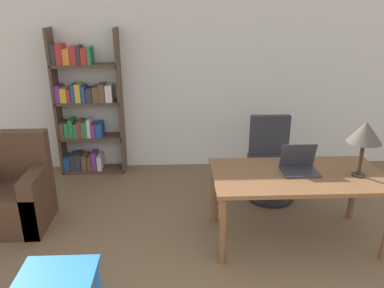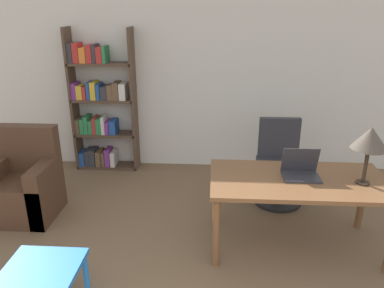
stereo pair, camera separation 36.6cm
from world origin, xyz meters
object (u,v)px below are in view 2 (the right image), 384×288
office_chair (279,166)px  table_lamp (370,139)px  laptop (301,170)px  armchair (24,187)px  desk (298,187)px  side_table_blue (41,278)px  bookshelf (100,108)px

office_chair → table_lamp: bearing=-60.3°
laptop → table_lamp: 0.66m
office_chair → armchair: armchair is taller
table_lamp → office_chair: (-0.58, 1.01, -0.71)m
desk → laptop: laptop is taller
side_table_blue → bookshelf: 2.96m
desk → side_table_blue: bearing=-151.8°
laptop → side_table_blue: 2.39m
desk → table_lamp: 0.77m
desk → laptop: (0.02, 0.06, 0.15)m
side_table_blue → desk: bearing=28.2°
office_chair → desk: bearing=-88.9°
office_chair → bookshelf: (-2.40, 0.85, 0.46)m
office_chair → armchair: (-2.91, -0.54, -0.11)m
table_lamp → armchair: table_lamp is taller
desk → side_table_blue: size_ratio=3.04×
desk → armchair: size_ratio=1.66×
desk → table_lamp: (0.56, -0.06, 0.52)m
office_chair → side_table_blue: 2.87m
armchair → bookshelf: 1.58m
table_lamp → bookshelf: (-2.98, 1.86, -0.25)m
desk → laptop: bearing=70.6°
armchair → side_table_blue: bearing=-59.4°
laptop → bookshelf: (-2.44, 1.73, 0.12)m
desk → side_table_blue: desk is taller
desk → side_table_blue: 2.32m
bookshelf → side_table_blue: bearing=-82.4°
armchair → table_lamp: bearing=-7.7°
armchair → bookshelf: bearing=70.1°
bookshelf → desk: bearing=-36.5°
armchair → bookshelf: (0.50, 1.39, 0.57)m
office_chair → bookshelf: bearing=160.6°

